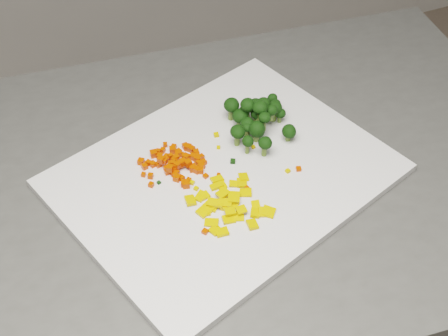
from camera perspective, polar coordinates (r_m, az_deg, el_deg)
name	(u,v)px	position (r m, az deg, el deg)	size (l,w,h in m)	color
counter_block	(240,316)	(1.34, 1.47, -13.41)	(0.98, 0.69, 0.90)	#444442
cutting_board	(224,175)	(0.96, 0.00, -0.68)	(0.47, 0.37, 0.01)	silver
carrot_pile	(173,162)	(0.95, -4.68, 0.59)	(0.11, 0.11, 0.03)	red
pepper_pile	(229,200)	(0.91, 0.43, -2.98)	(0.12, 0.12, 0.02)	#D69C0B
broccoli_pile	(261,115)	(1.01, 3.38, 4.88)	(0.13, 0.13, 0.06)	black
carrot_cube_0	(176,157)	(0.96, -4.41, 0.97)	(0.01, 0.01, 0.01)	red
carrot_cube_1	(180,154)	(0.98, -4.07, 1.30)	(0.01, 0.01, 0.01)	red
carrot_cube_2	(171,167)	(0.96, -4.88, 0.09)	(0.01, 0.01, 0.01)	red
carrot_cube_3	(197,156)	(0.98, -2.47, 1.14)	(0.01, 0.01, 0.01)	red
carrot_cube_4	(174,147)	(0.99, -4.62, 1.94)	(0.01, 0.01, 0.01)	red
carrot_cube_5	(160,156)	(0.98, -5.88, 1.06)	(0.01, 0.01, 0.01)	red
carrot_cube_6	(172,166)	(0.96, -4.74, 0.18)	(0.01, 0.01, 0.01)	red
carrot_cube_7	(177,165)	(0.95, -4.28, 0.28)	(0.01, 0.01, 0.01)	red
carrot_cube_8	(171,166)	(0.96, -4.88, 0.18)	(0.01, 0.01, 0.01)	red
carrot_cube_9	(176,160)	(0.96, -4.44, 0.75)	(0.01, 0.01, 0.01)	red
carrot_cube_10	(184,183)	(0.94, -3.67, -1.41)	(0.01, 0.01, 0.01)	red
carrot_cube_11	(199,163)	(0.97, -2.32, 0.48)	(0.01, 0.01, 0.01)	red
carrot_cube_12	(174,159)	(0.96, -4.57, 0.79)	(0.01, 0.01, 0.01)	red
carrot_cube_13	(170,168)	(0.95, -4.99, -0.02)	(0.01, 0.01, 0.01)	red
carrot_cube_14	(202,157)	(0.98, -2.07, 1.04)	(0.01, 0.01, 0.01)	red
carrot_cube_15	(196,152)	(0.98, -2.57, 1.44)	(0.01, 0.01, 0.01)	red
carrot_cube_16	(158,164)	(0.97, -6.03, 0.32)	(0.01, 0.01, 0.01)	red
carrot_cube_17	(189,180)	(0.94, -3.24, -1.12)	(0.01, 0.01, 0.01)	red
carrot_cube_18	(161,160)	(0.96, -5.77, 0.76)	(0.01, 0.01, 0.01)	red
carrot_cube_19	(182,178)	(0.94, -3.89, -0.94)	(0.01, 0.01, 0.01)	red
carrot_cube_20	(148,163)	(0.97, -6.93, 0.50)	(0.01, 0.01, 0.01)	red
carrot_cube_21	(173,166)	(0.96, -4.70, 0.15)	(0.01, 0.01, 0.01)	red
carrot_cube_22	(167,169)	(0.96, -5.23, -0.06)	(0.01, 0.01, 0.01)	red
carrot_cube_23	(178,153)	(0.98, -4.19, 1.34)	(0.01, 0.01, 0.01)	red
carrot_cube_24	(177,166)	(0.95, -4.36, 0.22)	(0.01, 0.01, 0.01)	red
carrot_cube_25	(191,149)	(0.99, -3.00, 1.73)	(0.01, 0.01, 0.01)	red
carrot_cube_26	(183,162)	(0.96, -3.75, 0.55)	(0.01, 0.01, 0.01)	red
carrot_cube_27	(174,174)	(0.95, -4.62, -0.58)	(0.01, 0.01, 0.01)	red
carrot_cube_28	(151,176)	(0.95, -6.73, -0.73)	(0.01, 0.01, 0.01)	red
carrot_cube_29	(173,169)	(0.96, -4.71, -0.12)	(0.01, 0.01, 0.01)	red
carrot_cube_30	(173,150)	(0.99, -4.73, 1.67)	(0.01, 0.01, 0.01)	red
carrot_cube_31	(201,166)	(0.96, -2.09, 0.16)	(0.01, 0.01, 0.01)	red
carrot_cube_32	(204,162)	(0.97, -1.84, 0.51)	(0.01, 0.01, 0.01)	red
carrot_cube_33	(170,156)	(0.97, -4.91, 1.11)	(0.01, 0.01, 0.01)	red
carrot_cube_34	(197,170)	(0.95, -2.51, -0.17)	(0.01, 0.01, 0.01)	red
carrot_cube_35	(167,172)	(0.96, -5.22, -0.36)	(0.01, 0.01, 0.01)	red
carrot_cube_36	(183,155)	(0.98, -3.79, 1.20)	(0.01, 0.01, 0.01)	red
carrot_cube_37	(188,163)	(0.95, -3.32, 0.46)	(0.01, 0.01, 0.01)	red
carrot_cube_38	(170,163)	(0.96, -4.92, 0.44)	(0.01, 0.01, 0.01)	red
carrot_cube_39	(180,165)	(0.96, -4.08, 0.30)	(0.01, 0.01, 0.01)	red
carrot_cube_40	(167,158)	(0.98, -5.20, 0.93)	(0.01, 0.01, 0.01)	red
carrot_cube_41	(158,151)	(0.99, -6.04, 1.54)	(0.01, 0.01, 0.01)	red
carrot_cube_42	(181,162)	(0.96, -3.91, 0.51)	(0.01, 0.01, 0.01)	red
carrot_cube_43	(198,159)	(0.97, -2.40, 0.85)	(0.01, 0.01, 0.01)	red
carrot_cube_44	(201,170)	(0.95, -2.15, -0.23)	(0.01, 0.01, 0.01)	red
carrot_cube_45	(179,152)	(0.99, -4.17, 1.50)	(0.01, 0.01, 0.01)	red
carrot_cube_46	(177,178)	(0.94, -4.32, -0.90)	(0.01, 0.01, 0.01)	red
carrot_cube_47	(188,147)	(0.99, -3.31, 1.89)	(0.01, 0.01, 0.01)	red
carrot_cube_48	(141,162)	(0.97, -7.60, 0.59)	(0.01, 0.01, 0.01)	red
carrot_cube_49	(153,164)	(0.97, -6.53, 0.35)	(0.01, 0.01, 0.01)	red
carrot_cube_50	(165,145)	(1.00, -5.40, 2.14)	(0.01, 0.01, 0.01)	red
carrot_cube_51	(151,185)	(0.94, -6.68, -1.53)	(0.01, 0.01, 0.01)	red
carrot_cube_52	(203,162)	(0.97, -1.90, 0.55)	(0.01, 0.01, 0.01)	red
carrot_cube_53	(165,161)	(0.96, -5.45, 0.64)	(0.01, 0.01, 0.01)	red
carrot_cube_54	(193,157)	(0.97, -2.86, 1.04)	(0.01, 0.01, 0.01)	red
carrot_cube_55	(186,157)	(0.97, -3.49, 1.01)	(0.01, 0.01, 0.01)	red
carrot_cube_56	(170,170)	(0.96, -4.96, -0.19)	(0.01, 0.01, 0.01)	red
carrot_cube_57	(154,154)	(0.98, -6.46, 1.30)	(0.01, 0.01, 0.01)	red
carrot_cube_58	(173,163)	(0.96, -4.69, 0.46)	(0.01, 0.01, 0.01)	red
carrot_cube_59	(186,184)	(0.93, -3.48, -1.51)	(0.01, 0.01, 0.01)	red
carrot_cube_60	(193,168)	(0.96, -2.89, 0.00)	(0.01, 0.01, 0.01)	red
carrot_cube_61	(167,158)	(0.97, -5.23, 0.92)	(0.01, 0.01, 0.01)	red
carrot_cube_62	(185,146)	(0.99, -3.56, 2.01)	(0.01, 0.01, 0.01)	red
carrot_cube_63	(144,175)	(0.96, -7.37, -0.60)	(0.01, 0.01, 0.01)	red
carrot_cube_64	(145,166)	(0.97, -7.28, 0.14)	(0.01, 0.01, 0.01)	red
carrot_cube_65	(177,173)	(0.95, -4.35, -0.43)	(0.01, 0.01, 0.01)	red
carrot_cube_66	(163,150)	(0.99, -5.62, 1.63)	(0.01, 0.01, 0.01)	red
carrot_cube_67	(172,171)	(0.96, -4.80, -0.25)	(0.01, 0.01, 0.01)	red
pepper_chunk_0	(215,230)	(0.88, -0.80, -5.69)	(0.02, 0.01, 0.00)	#D69C0B
pepper_chunk_1	(217,179)	(0.94, -0.64, -1.04)	(0.01, 0.02, 0.00)	#D69C0B
pepper_chunk_2	(252,224)	(0.89, 2.60, -5.18)	(0.01, 0.02, 0.01)	#D69C0B
pepper_chunk_3	(256,205)	(0.91, 2.92, -3.41)	(0.02, 0.01, 0.00)	#D69C0B
pepper_chunk_4	(229,219)	(0.89, 0.44, -4.72)	(0.02, 0.01, 0.00)	#D69C0B
pepper_chunk_5	(230,211)	(0.89, 0.56, -4.00)	(0.02, 0.01, 0.00)	#D69C0B
pepper_chunk_6	(233,205)	(0.91, 0.84, -3.36)	(0.01, 0.01, 0.00)	#D69C0B
pepper_chunk_7	(242,183)	(0.94, 1.64, -1.37)	(0.02, 0.02, 0.00)	#D69C0B
pepper_chunk_8	(213,202)	(0.91, -0.97, -3.17)	(0.02, 0.01, 0.00)	#D69C0B
pepper_chunk_9	(241,210)	(0.90, 1.60, -3.84)	(0.01, 0.01, 0.00)	#D69C0B
pepper_chunk_10	(190,200)	(0.92, -3.10, -2.97)	(0.02, 0.01, 0.00)	#D69C0B
pepper_chunk_11	(206,212)	(0.90, -1.67, -4.01)	(0.01, 0.01, 0.00)	#D69C0B
pepper_chunk_12	(225,203)	(0.91, 0.12, -3.24)	(0.02, 0.01, 0.00)	#D69C0B
pepper_chunk_13	(255,213)	(0.90, 2.86, -4.12)	(0.02, 0.01, 0.00)	#D69C0B
pepper_chunk_14	(226,207)	(0.91, 0.15, -3.59)	(0.01, 0.01, 0.01)	#D69C0B
pepper_chunk_15	(246,193)	(0.93, 2.00, -2.28)	(0.02, 0.01, 0.00)	#D69C0B
pepper_chunk_16	(234,197)	(0.91, 0.90, -2.70)	(0.02, 0.02, 0.00)	#D69C0B
pepper_chunk_17	(262,212)	(0.90, 3.50, -4.05)	(0.02, 0.01, 0.00)	#D69C0B
pepper_chunk_18	(201,196)	(0.92, -2.15, -2.60)	(0.02, 0.01, 0.01)	#D69C0B
pepper_chunk_19	(212,206)	(0.91, -1.14, -3.49)	(0.02, 0.02, 0.00)	#D69C0B
pepper_chunk_20	(216,203)	(0.91, -0.70, -3.24)	(0.02, 0.02, 0.00)	#D69C0B
pepper_chunk_21	(217,186)	(0.93, -0.69, -1.67)	(0.02, 0.01, 0.00)	#D69C0B
pepper_chunk_22	(226,203)	(0.91, 0.21, -3.20)	(0.01, 0.02, 0.01)	#D69C0B
pepper_chunk_23	(222,185)	(0.94, -0.22, -1.60)	(0.01, 0.01, 0.00)	#D69C0B
pepper_chunk_24	(222,232)	(0.88, -0.18, -5.88)	(0.01, 0.02, 0.00)	#D69C0B
pepper_chunk_25	(223,194)	(0.92, -0.10, -2.35)	(0.02, 0.01, 0.01)	#D69C0B
pepper_chunk_26	(268,212)	(0.90, 4.08, -4.03)	(0.02, 0.02, 0.00)	#D69C0B
pepper_chunk_27	(235,184)	(0.94, 1.04, -1.48)	(0.02, 0.01, 0.00)	#D69C0B
pepper_chunk_28	(204,196)	(0.92, -1.86, -2.57)	(0.01, 0.02, 0.00)	#D69C0B
pepper_chunk_29	(212,223)	(0.89, -1.14, -5.02)	(0.02, 0.01, 0.00)	#D69C0B
pepper_chunk_30	(203,212)	(0.90, -1.96, -4.07)	(0.01, 0.02, 0.01)	#D69C0B
pepper_chunk_31	(239,216)	(0.90, 1.34, -4.44)	(0.02, 0.02, 0.00)	#D69C0B
pepper_chunk_32	(210,206)	(0.91, -1.33, -3.54)	(0.02, 0.02, 0.00)	#D69C0B
pepper_chunk_33	(244,177)	(0.95, 1.80, -0.83)	(0.02, 0.01, 0.00)	#D69C0B
broccoli_floret_0	(231,110)	(1.03, 0.64, 5.36)	(0.04, 0.04, 0.04)	black
broccoli_floret_1	(280,116)	(1.04, 5.11, 4.77)	(0.03, 0.03, 0.03)	black
broccoli_floret_2	(240,119)	(1.02, 1.45, 4.54)	(0.04, 0.04, 0.03)	black
broccoli_floret_3	(275,107)	(1.05, 4.70, 5.55)	(0.02, 0.02, 0.03)	black
broccoli_floret_4	(263,107)	(1.02, 3.55, 5.59)	(0.03, 0.03, 0.03)	black
broccoli_floret_5	(264,147)	(0.97, 3.72, 1.93)	(0.03, 0.03, 0.03)	black
broccoli_floret_6	(268,113)	(1.02, 4.04, 4.99)	(0.02, 0.02, 0.03)	black
broccoli_floret_7	(259,112)	(1.01, 3.26, 5.14)	(0.04, 0.04, 0.04)	black
broccoli_floret_8	(247,109)	(1.02, 2.12, 5.41)	(0.03, 0.03, 0.04)	black
broccoli_floret_9	(272,101)	(1.06, 4.40, 6.09)	(0.02, 0.02, 0.03)	black
broccoli_floret_10	(248,112)	(1.02, 2.19, 5.18)	(0.02, 0.02, 0.03)	black
broccoli_floret_11	(264,122)	(1.00, 3.68, 4.22)	(0.03, 0.03, 0.03)	black
broccoli_floret_12	(244,116)	(1.03, 1.81, 4.79)	(0.03, 0.03, 0.03)	black
broccoli_floret_13	(247,127)	(1.01, 2.11, 3.78)	(0.03, 0.03, 0.03)	black
broccoli_floret_14	(288,134)	(1.00, 5.90, 3.14)	(0.03, 0.03, 0.03)	black
broccoli_floret_15	(247,145)	(0.98, 2.14, 2.07)	(0.02, 0.02, 0.03)	black
broccoli_floret_16	(271,113)	(1.01, 4.36, 5.01)	(0.03, 0.03, 0.03)	black
broccoli_floret_17	(255,109)	(1.04, 2.87, 5.41)	(0.03, 0.03, 0.04)	black
broccoli_floret_18	(237,136)	(0.99, 1.20, 2.94)	(0.03, 0.03, 0.04)	black
broccoli_floret_19	(274,112)	(1.03, 4.56, 5.16)	(0.04, 0.04, 0.04)	black
broccoli_floret_20	(256,118)	(1.02, 2.97, 4.63)	(0.03, 0.03, 0.03)	black
broccoli_floret_21	(247,131)	(1.00, 2.10, 3.40)	(0.02, 0.02, 0.03)	black
broccoli_floret_22	(256,132)	(1.00, 2.96, 3.28)	(0.04, 0.04, 0.03)	black
stray_bit_0	(253,147)	(0.99, 2.69, 1.94)	(0.01, 0.01, 0.00)	#D69C0B
stray_bit_1	(233,161)	(0.97, 0.81, 0.62)	(0.01, 0.01, 0.01)	black
stray_bit_2	(299,169)	(0.96, 6.83, -0.08)	(0.01, 0.01, 0.01)	red
stray_bit_3	(288,171)	(0.96, 5.85, -0.27)	(0.01, 0.01, 0.00)	#D69C0B
stray_bit_4	(219,175)	(0.95, -0.50, -0.61)	(0.01, 0.01, 0.00)	red
stray_bit_5	(205,231)	(0.88, -1.75, -5.82)	(0.01, 0.01, 0.01)	red
stray_bit_6	(218,147)	(0.99, -0.51, 1.90)	(0.01, 0.01, 0.00)	#D69C0B
stray_bit_7	(221,182)	(0.94, -0.26, -1.27)	(0.00, 0.00, 0.00)	black
stray_bit_8	(206,176)	(0.95, -1.69, -0.74)	(0.01, 0.01, 0.00)	red
stray_bit_9	(247,188)	(0.93, 2.11, -1.81)	(0.01, 0.01, 0.00)	red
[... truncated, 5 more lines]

